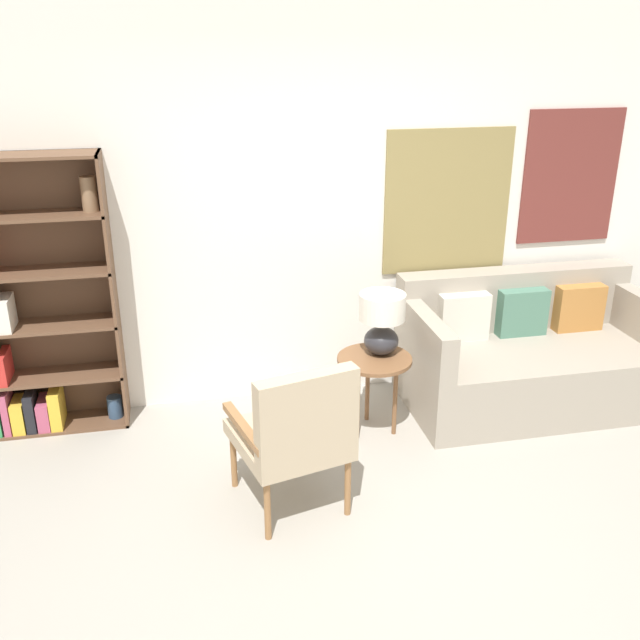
{
  "coord_description": "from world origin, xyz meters",
  "views": [
    {
      "loc": [
        -0.89,
        -2.68,
        2.49
      ],
      "look_at": [
        -0.08,
        1.17,
        0.9
      ],
      "focal_mm": 40.0,
      "sensor_mm": 36.0,
      "label": 1
    }
  ],
  "objects_px": {
    "armchair": "(297,429)",
    "couch": "(527,356)",
    "table_lamp": "(382,320)",
    "bookshelf": "(16,316)",
    "side_table": "(374,366)"
  },
  "relations": [
    {
      "from": "bookshelf",
      "to": "side_table",
      "type": "height_order",
      "value": "bookshelf"
    },
    {
      "from": "bookshelf",
      "to": "side_table",
      "type": "xyz_separation_m",
      "value": [
        2.24,
        -0.51,
        -0.34
      ]
    },
    {
      "from": "bookshelf",
      "to": "side_table",
      "type": "relative_size",
      "value": 3.4
    },
    {
      "from": "side_table",
      "to": "bookshelf",
      "type": "bearing_deg",
      "value": 167.17
    },
    {
      "from": "couch",
      "to": "side_table",
      "type": "xyz_separation_m",
      "value": [
        -1.2,
        -0.21,
        0.14
      ]
    },
    {
      "from": "side_table",
      "to": "table_lamp",
      "type": "relative_size",
      "value": 1.3
    },
    {
      "from": "couch",
      "to": "side_table",
      "type": "distance_m",
      "value": 1.23
    },
    {
      "from": "armchair",
      "to": "couch",
      "type": "bearing_deg",
      "value": 27.55
    },
    {
      "from": "table_lamp",
      "to": "armchair",
      "type": "bearing_deg",
      "value": -131.06
    },
    {
      "from": "bookshelf",
      "to": "side_table",
      "type": "distance_m",
      "value": 2.32
    },
    {
      "from": "side_table",
      "to": "couch",
      "type": "bearing_deg",
      "value": 9.88
    },
    {
      "from": "side_table",
      "to": "table_lamp",
      "type": "xyz_separation_m",
      "value": [
        0.06,
        0.05,
        0.3
      ]
    },
    {
      "from": "bookshelf",
      "to": "armchair",
      "type": "distance_m",
      "value": 2.05
    },
    {
      "from": "couch",
      "to": "table_lamp",
      "type": "distance_m",
      "value": 1.24
    },
    {
      "from": "side_table",
      "to": "table_lamp",
      "type": "distance_m",
      "value": 0.31
    }
  ]
}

